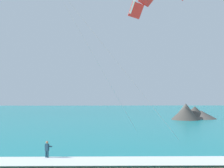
{
  "coord_description": "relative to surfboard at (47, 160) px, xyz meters",
  "views": [
    {
      "loc": [
        5.04,
        -7.61,
        5.73
      ],
      "look_at": [
        5.36,
        16.5,
        6.88
      ],
      "focal_mm": 39.55,
      "sensor_mm": 36.0,
      "label": 1
    }
  ],
  "objects": [
    {
      "name": "sea",
      "position": [
        0.46,
        57.84,
        0.07
      ],
      "size": [
        200.0,
        120.0,
        0.2
      ],
      "primitive_type": "cube",
      "color": "teal",
      "rests_on": "ground"
    },
    {
      "name": "surf_foam",
      "position": [
        0.46,
        -1.16,
        0.19
      ],
      "size": [
        200.0,
        2.89,
        0.04
      ],
      "primitive_type": "cube",
      "color": "white",
      "rests_on": "sea"
    },
    {
      "name": "surfboard",
      "position": [
        0.0,
        0.0,
        0.0
      ],
      "size": [
        1.04,
        1.44,
        0.09
      ],
      "color": "#E04C38",
      "rests_on": "ground"
    },
    {
      "name": "kitesurfer",
      "position": [
        0.01,
        0.02,
        0.91
      ],
      "size": [
        0.67,
        0.67,
        1.69
      ],
      "color": "#143347",
      "rests_on": "ground"
    },
    {
      "name": "headland_right",
      "position": [
        25.4,
        36.89,
        1.55
      ],
      "size": [
        12.08,
        9.99,
        3.91
      ],
      "color": "#56514C",
      "rests_on": "ground"
    }
  ]
}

